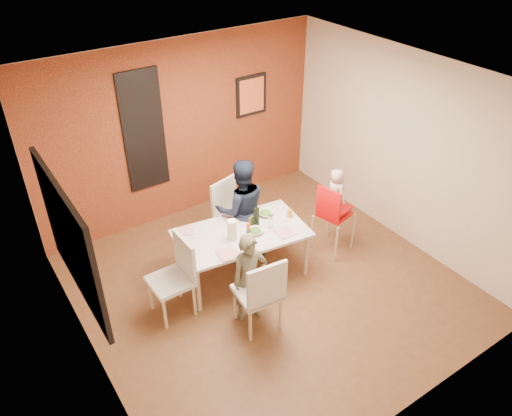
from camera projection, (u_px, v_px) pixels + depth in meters
ground at (269, 285)px, 6.52m from camera, size 4.50×4.50×0.00m
ceiling at (273, 85)px, 5.04m from camera, size 4.50×4.50×0.02m
wall_back at (182, 131)px, 7.34m from camera, size 4.50×0.02×2.70m
wall_front at (424, 316)px, 4.22m from camera, size 4.50×0.02×2.70m
wall_left at (77, 269)px, 4.73m from camera, size 0.02×4.50×2.70m
wall_right at (404, 149)px, 6.83m from camera, size 0.02×4.50×2.70m
brick_accent_wall at (183, 131)px, 7.32m from camera, size 4.50×0.02×2.70m
picture_window_frame at (70, 241)px, 4.77m from camera, size 0.05×1.70×1.30m
picture_window_pane at (71, 240)px, 4.78m from camera, size 0.02×1.55×1.15m
glassblock_strip at (144, 132)px, 6.95m from camera, size 0.55×0.03×1.70m
glassblock_surround at (144, 132)px, 6.95m from camera, size 0.60×0.03×1.76m
art_print_frame at (251, 95)px, 7.70m from camera, size 0.54×0.03×0.64m
art_print_canvas at (252, 96)px, 7.69m from camera, size 0.44×0.01×0.54m
dining_table at (241, 236)px, 6.37m from camera, size 1.76×1.13×0.69m
chair_near at (261, 292)px, 5.58m from camera, size 0.53×0.53×1.04m
chair_far at (231, 211)px, 6.96m from camera, size 0.58×0.58×1.02m
chair_left at (177, 273)px, 5.86m from camera, size 0.48×0.48×1.03m
high_chair at (332, 213)px, 6.80m from camera, size 0.54×0.54×1.06m
child_near at (250, 279)px, 5.76m from camera, size 0.48×0.37×1.17m
child_far at (241, 209)px, 6.71m from camera, size 0.85×0.76×1.46m
toddler at (335, 192)px, 6.65m from camera, size 0.24×0.34×0.66m
plate_near_left at (227, 254)px, 5.96m from camera, size 0.25×0.25×0.01m
plate_far_mid at (232, 217)px, 6.61m from camera, size 0.25×0.25×0.01m
plate_near_right at (285, 232)px, 6.33m from camera, size 0.23×0.23×0.01m
plate_far_left at (185, 231)px, 6.36m from camera, size 0.25×0.25×0.01m
salad_bowl_a at (255, 231)px, 6.31m from camera, size 0.22×0.22×0.05m
salad_bowl_b at (265, 213)px, 6.65m from camera, size 0.23×0.23×0.05m
wine_bottle at (256, 218)px, 6.37m from camera, size 0.07×0.07×0.28m
wine_glass_a at (249, 238)px, 6.07m from camera, size 0.07×0.07×0.20m
wine_glass_b at (271, 222)px, 6.37m from camera, size 0.07×0.07×0.19m
paper_towel_roll at (232, 230)px, 6.15m from camera, size 0.12×0.12×0.27m
condiment_red at (248, 229)px, 6.27m from camera, size 0.04×0.04×0.15m
condiment_green at (253, 221)px, 6.43m from camera, size 0.04×0.04×0.14m
condiment_brown at (250, 222)px, 6.40m from camera, size 0.04×0.04×0.14m
sippy_cup at (290, 213)px, 6.60m from camera, size 0.07×0.07×0.11m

